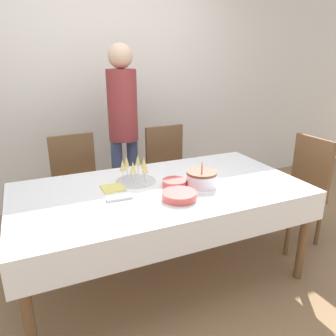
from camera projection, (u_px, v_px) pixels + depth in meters
ground_plane at (162, 274)px, 2.55m from camera, size 12.00×12.00×0.00m
wall_back at (102, 81)px, 3.51m from camera, size 8.00×0.05×2.70m
dining_table at (161, 200)px, 2.34m from camera, size 2.02×1.06×0.73m
dining_chair_far_left at (78, 184)px, 2.94m from camera, size 0.45×0.45×0.95m
dining_chair_far_right at (169, 170)px, 3.29m from camera, size 0.44×0.44×0.95m
dining_chair_right_end at (300, 186)px, 2.89m from camera, size 0.43×0.43×0.95m
birthday_cake at (202, 179)px, 2.32m from camera, size 0.22×0.22×0.18m
champagne_tray at (135, 170)px, 2.39m from camera, size 0.29×0.29×0.18m
plate_stack_main at (179, 196)px, 2.12m from camera, size 0.23×0.23×0.05m
plate_stack_dessert at (175, 183)px, 2.32m from camera, size 0.17×0.17×0.05m
cake_knife at (221, 195)px, 2.18m from camera, size 0.28×0.15×0.00m
fork_pile at (120, 198)px, 2.12m from camera, size 0.17×0.07×0.02m
napkin_pile at (113, 188)px, 2.28m from camera, size 0.15×0.15×0.01m
person_standing at (123, 118)px, 3.12m from camera, size 0.28×0.28×1.72m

